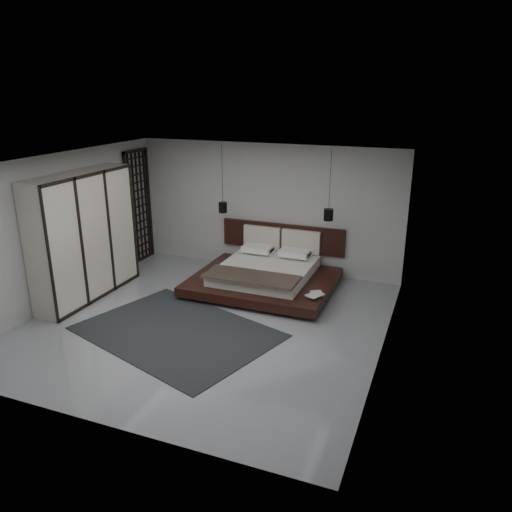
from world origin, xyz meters
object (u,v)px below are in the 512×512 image
at_px(lattice_screen, 139,206).
at_px(rug, 177,332).
at_px(pendant_left, 223,207).
at_px(pendant_right, 329,215).
at_px(wardrobe, 84,236).
at_px(bed, 266,274).

relative_size(lattice_screen, rug, 0.82).
bearing_deg(rug, lattice_screen, 131.51).
bearing_deg(pendant_left, pendant_right, -0.00).
bearing_deg(pendant_right, wardrobe, -153.29).
height_order(bed, wardrobe, wardrobe).
distance_m(lattice_screen, pendant_right, 4.50).
bearing_deg(lattice_screen, wardrobe, -83.57).
bearing_deg(rug, pendant_left, 98.93).
relative_size(bed, rug, 0.88).
relative_size(lattice_screen, pendant_left, 1.82).
height_order(pendant_left, pendant_right, same).
xyz_separation_m(lattice_screen, pendant_left, (2.19, -0.10, 0.19)).
height_order(lattice_screen, wardrobe, lattice_screen).
height_order(pendant_left, rug, pendant_left).
bearing_deg(pendant_right, pendant_left, 180.00).
bearing_deg(rug, bed, 74.12).
xyz_separation_m(bed, pendant_right, (1.15, 0.44, 1.25)).
bearing_deg(lattice_screen, pendant_left, -2.62).
distance_m(bed, wardrobe, 3.64).
xyz_separation_m(lattice_screen, rug, (2.65, -2.99, -1.29)).
relative_size(lattice_screen, pendant_right, 1.88).
distance_m(bed, rug, 2.56).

